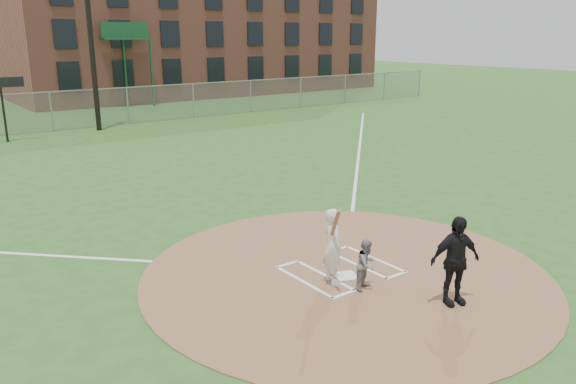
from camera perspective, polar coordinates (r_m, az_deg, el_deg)
ground at (r=11.84m, az=5.86°, el=-8.19°), size 140.00×140.00×0.00m
dirt_circle at (r=11.84m, az=5.87°, el=-8.14°), size 8.40×8.40×0.02m
home_plate at (r=11.61m, az=5.87°, el=-8.49°), size 0.58×0.58×0.03m
foul_line_first at (r=24.03m, az=7.23°, el=4.15°), size 17.04×17.04×0.01m
catcher at (r=10.98m, az=7.99°, el=-7.29°), size 0.57×0.49×1.00m
umpire at (r=10.61m, az=16.61°, el=-6.69°), size 1.06×0.71×1.67m
batters_boxes at (r=11.93m, az=5.38°, el=-7.85°), size 2.08×1.88×0.01m
batter_at_plate at (r=11.02m, az=4.56°, el=-5.50°), size 0.73×1.00×1.78m
outfield_fence at (r=31.04m, az=-22.90°, el=7.54°), size 56.08×0.08×2.03m
brick_warehouse at (r=51.56m, az=-10.27°, el=18.53°), size 30.00×17.17×15.00m
scoreboard_sign at (r=28.63m, az=-27.16°, el=9.24°), size 2.00×0.10×2.93m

